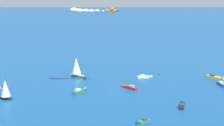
% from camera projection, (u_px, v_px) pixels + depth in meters
% --- Properties ---
extents(ground_plane, '(2000.00, 2000.00, 0.00)m').
position_uv_depth(ground_plane, '(112.00, 90.00, 179.19)').
color(ground_plane, navy).
extents(motorboat_near_centre, '(6.27, 9.71, 2.78)m').
position_uv_depth(motorboat_near_centre, '(145.00, 77.00, 203.31)').
color(motorboat_near_centre, white).
rests_on(motorboat_near_centre, ground_plane).
extents(motorboat_far_port, '(6.24, 9.98, 2.84)m').
position_uv_depth(motorboat_far_port, '(129.00, 87.00, 181.65)').
color(motorboat_far_port, '#B21E1E').
rests_on(motorboat_far_port, ground_plane).
extents(motorboat_far_stbd, '(8.61, 2.56, 2.47)m').
position_uv_depth(motorboat_far_stbd, '(182.00, 105.00, 153.51)').
color(motorboat_far_stbd, black).
rests_on(motorboat_far_stbd, ground_plane).
extents(motorboat_inshore, '(3.28, 7.40, 2.08)m').
position_uv_depth(motorboat_inshore, '(1.00, 88.00, 180.97)').
color(motorboat_inshore, '#9E9993').
rests_on(motorboat_inshore, ground_plane).
extents(sailboat_offshore, '(6.73, 11.04, 13.81)m').
position_uv_depth(sailboat_offshore, '(76.00, 67.00, 205.79)').
color(sailboat_offshore, gold).
rests_on(sailboat_offshore, ground_plane).
extents(motorboat_trailing, '(6.57, 10.94, 3.10)m').
position_uv_depth(motorboat_trailing, '(216.00, 77.00, 201.89)').
color(motorboat_trailing, gold).
rests_on(motorboat_trailing, ground_plane).
extents(motorboat_ahead, '(9.41, 6.47, 2.72)m').
position_uv_depth(motorboat_ahead, '(223.00, 85.00, 186.24)').
color(motorboat_ahead, '#23478C').
rests_on(motorboat_ahead, ground_plane).
extents(motorboat_mid_cluster, '(10.25, 4.88, 2.88)m').
position_uv_depth(motorboat_mid_cluster, '(80.00, 91.00, 175.50)').
color(motorboat_mid_cluster, '#33704C').
rests_on(motorboat_mid_cluster, ground_plane).
extents(motorboat_outer_ring_a, '(6.55, 5.77, 2.02)m').
position_uv_depth(motorboat_outer_ring_a, '(142.00, 122.00, 134.95)').
color(motorboat_outer_ring_a, '#33704C').
rests_on(motorboat_outer_ring_a, ground_plane).
extents(sailboat_outer_ring_b, '(4.85, 8.72, 11.20)m').
position_uv_depth(sailboat_outer_ring_b, '(5.00, 89.00, 163.28)').
color(sailboat_outer_ring_b, black).
rests_on(sailboat_outer_ring_b, ground_plane).
extents(marker_buoy, '(1.10, 1.10, 2.10)m').
position_uv_depth(marker_buoy, '(159.00, 74.00, 210.97)').
color(marker_buoy, red).
rests_on(marker_buoy, ground_plane).
extents(biplane_lead, '(7.34, 7.08, 3.60)m').
position_uv_depth(biplane_lead, '(113.00, 10.00, 169.18)').
color(biplane_lead, orange).
extents(wingwalker_lead, '(1.46, 0.53, 1.53)m').
position_uv_depth(wingwalker_lead, '(113.00, 6.00, 168.58)').
color(wingwalker_lead, red).
extents(smoke_trail_lead, '(6.97, 18.13, 2.87)m').
position_uv_depth(smoke_trail_lead, '(82.00, 11.00, 169.60)').
color(smoke_trail_lead, white).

